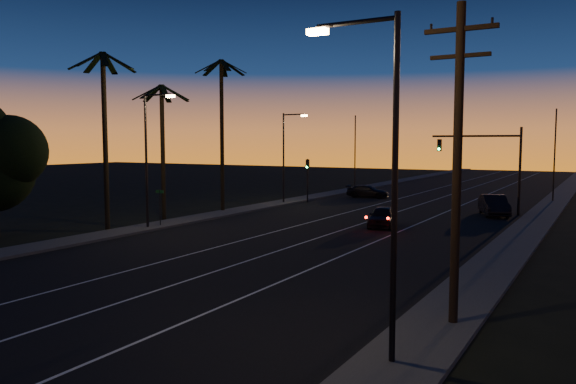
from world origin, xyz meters
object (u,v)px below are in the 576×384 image
Objects in this scene: utility_pole at (457,158)px; signal_mast at (489,155)px; lead_car at (383,216)px; right_car at (494,205)px; cross_car at (368,191)px.

utility_pole is 1.41× the size of signal_mast.
lead_car is 0.93× the size of right_car.
lead_car is (-4.86, -11.18, -4.07)m from signal_mast.
lead_car reaches higher than cross_car.
lead_car is at bearing -113.50° from signal_mast.
signal_mast is at bearing 66.50° from lead_car.
cross_car is (-8.56, 18.58, -0.06)m from lead_car.
right_car reaches higher than lead_car.
lead_car is at bearing -119.11° from right_car.
signal_mast is 12.85m from lead_car.
cross_car is (-17.88, 37.39, -4.66)m from utility_pole.
lead_car is 1.06× the size of cross_car.
signal_mast reaches higher than cross_car.
cross_car is at bearing 148.67° from right_car.
lead_car is 11.43m from right_car.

